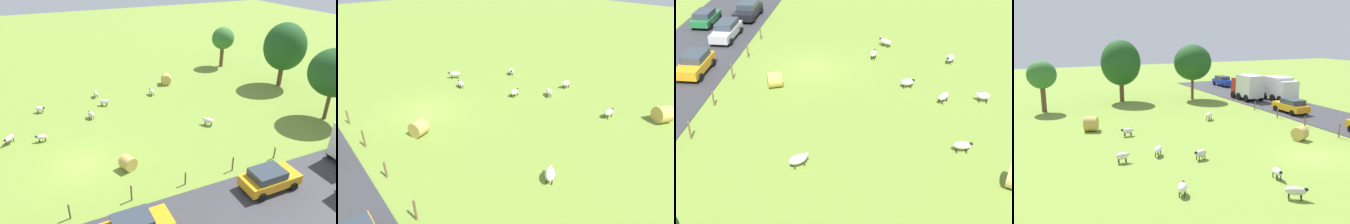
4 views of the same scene
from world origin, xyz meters
The scene contains 20 objects.
ground_plane centered at (0.00, 0.00, 0.00)m, with size 160.00×160.00×0.00m, color olive.
sheep_0 centered at (-5.79, -5.24, 0.50)m, with size 1.24×1.06×0.75m.
sheep_1 centered at (-4.90, -2.55, 0.48)m, with size 0.58×1.08×0.71m.
sheep_2 centered at (-12.94, 4.09, 0.51)m, with size 1.04×0.57×0.76m.
sheep_3 centered at (-10.83, 10.41, 0.49)m, with size 1.17×0.54×0.73m.
sheep_4 centered at (-7.66, 2.48, 0.48)m, with size 1.11×0.73×0.74m.
sheep_5 centered at (-10.16, 4.47, 0.50)m, with size 0.98×1.14×0.74m.
sheep_6 centered at (-11.20, -2.28, 0.47)m, with size 0.91×1.07×0.73m.
sheep_7 centered at (-1.48, 12.83, 0.50)m, with size 1.22×1.15×0.78m.
hay_bale_0 centered at (2.16, 3.38, 0.57)m, with size 1.15×1.15×1.03m, color tan.
hay_bale_1 centered at (-13.43, 13.46, 0.67)m, with size 1.33×1.33×1.14m, color tan.
tree_0 centered at (-16.89, 24.15, 4.19)m, with size 3.26×3.26×5.85m.
tree_1 centered at (2.19, 24.56, 4.99)m, with size 5.05×5.05×7.39m.
tree_2 centered at (-7.08, 26.73, 5.07)m, with size 5.13×5.13×8.03m.
fence_post_1 centered at (5.70, -1.63, 0.57)m, with size 0.12×0.12×1.15m, color brown.
fence_post_2 centered at (5.70, 2.51, 0.64)m, with size 0.12×0.12×1.28m, color brown.
fence_post_3 centered at (5.70, 6.65, 0.54)m, with size 0.12×0.12×1.08m, color brown.
fence_post_4 centered at (5.70, 10.78, 0.62)m, with size 0.12×0.12×1.24m, color brown.
fence_post_5 centered at (5.70, 14.92, 0.52)m, with size 0.12×0.12×1.05m, color brown.
car_3 centered at (8.50, 11.96, 0.89)m, with size 2.15×4.29×1.60m.
Camera 1 is at (21.94, -1.96, 15.17)m, focal length 33.51 mm.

